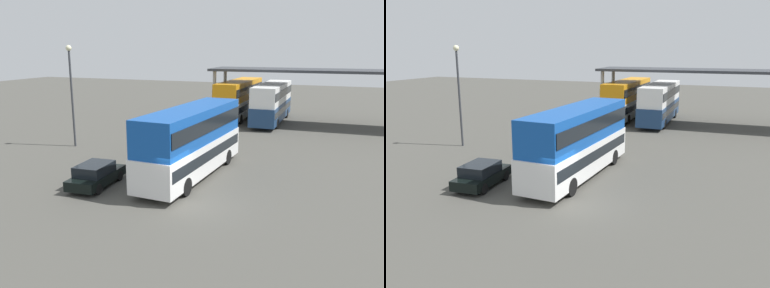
% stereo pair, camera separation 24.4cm
% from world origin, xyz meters
% --- Properties ---
extents(ground_plane, '(140.00, 140.00, 0.00)m').
position_xyz_m(ground_plane, '(0.00, 0.00, 0.00)').
color(ground_plane, '#474640').
extents(double_decker_main, '(2.99, 10.60, 4.20)m').
position_xyz_m(double_decker_main, '(-1.49, 4.30, 2.30)').
color(double_decker_main, silver).
rests_on(double_decker_main, ground_plane).
extents(parked_hatchback, '(1.99, 4.05, 1.35)m').
position_xyz_m(parked_hatchback, '(-5.82, 0.53, 0.67)').
color(parked_hatchback, black).
rests_on(parked_hatchback, ground_plane).
extents(double_decker_near_canopy, '(2.62, 11.56, 4.15)m').
position_xyz_m(double_decker_near_canopy, '(-4.33, 25.59, 2.28)').
color(double_decker_near_canopy, white).
rests_on(double_decker_near_canopy, ground_plane).
extents(double_decker_mid_row, '(2.62, 11.09, 4.03)m').
position_xyz_m(double_decker_mid_row, '(-0.46, 24.25, 2.22)').
color(double_decker_mid_row, navy).
rests_on(double_decker_mid_row, ground_plane).
extents(depot_canopy, '(22.84, 5.79, 5.58)m').
position_xyz_m(depot_canopy, '(4.67, 24.24, 5.22)').
color(depot_canopy, '#33353A').
rests_on(depot_canopy, ground_plane).
extents(lamppost_tall, '(0.44, 0.44, 7.85)m').
position_xyz_m(lamppost_tall, '(-12.96, 7.89, 4.94)').
color(lamppost_tall, '#33353A').
rests_on(lamppost_tall, ground_plane).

